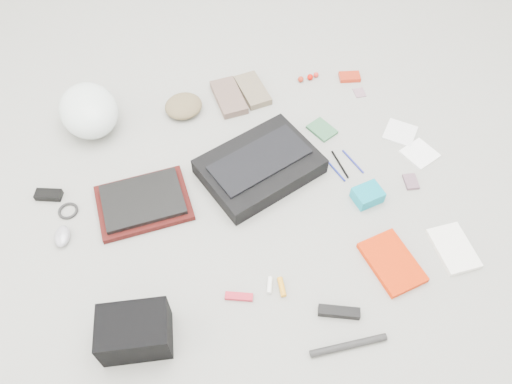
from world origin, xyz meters
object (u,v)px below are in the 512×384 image
object	(u,v)px
messenger_bag	(260,166)
laptop	(143,200)
bike_helmet	(89,110)
book_red	(392,262)
camera_bag	(135,332)
accordion_wallet	(368,195)

from	to	relation	value
messenger_bag	laptop	world-z (taller)	messenger_bag
laptop	messenger_bag	bearing A→B (deg)	1.55
messenger_bag	laptop	xyz separation A→B (m)	(-0.48, -0.01, -0.00)
bike_helmet	book_red	world-z (taller)	bike_helmet
messenger_bag	camera_bag	size ratio (longest dim) A/B	2.02
messenger_bag	bike_helmet	size ratio (longest dim) A/B	1.49
bike_helmet	accordion_wallet	bearing A→B (deg)	-46.05
bike_helmet	book_red	bearing A→B (deg)	-56.59
accordion_wallet	bike_helmet	bearing A→B (deg)	135.52
bike_helmet	accordion_wallet	world-z (taller)	bike_helmet
laptop	book_red	xyz separation A→B (m)	(0.81, -0.54, -0.02)
camera_bag	accordion_wallet	bearing A→B (deg)	27.29
bike_helmet	book_red	xyz separation A→B (m)	(0.94, -1.03, -0.08)
messenger_bag	accordion_wallet	bearing A→B (deg)	-52.97
messenger_bag	laptop	distance (m)	0.48
accordion_wallet	camera_bag	bearing A→B (deg)	-171.04
bike_helmet	camera_bag	bearing A→B (deg)	-98.15
bike_helmet	camera_bag	distance (m)	1.02
book_red	bike_helmet	bearing A→B (deg)	125.19
bike_helmet	camera_bag	xyz separation A→B (m)	(0.01, -1.02, -0.02)
messenger_bag	camera_bag	distance (m)	0.81
book_red	accordion_wallet	size ratio (longest dim) A/B	2.16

